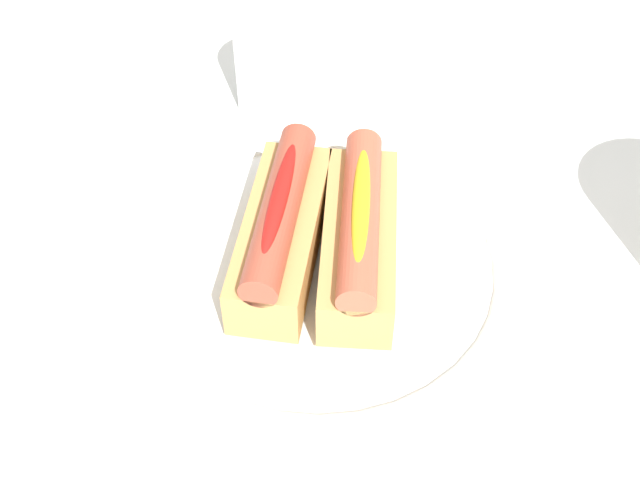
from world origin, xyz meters
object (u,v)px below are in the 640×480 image
water_glass (274,69)px  hotdog_front (281,229)px  serving_bowl (320,272)px  hotdog_back (359,236)px

water_glass → hotdog_front: bearing=-7.4°
serving_bowl → hotdog_back: size_ratio=1.74×
hotdog_front → water_glass: (-0.21, 0.03, -0.02)m
hotdog_front → water_glass: size_ratio=1.76×
serving_bowl → hotdog_front: 0.05m
hotdog_back → water_glass: (-0.22, -0.03, -0.02)m
hotdog_back → water_glass: size_ratio=1.75×
serving_bowl → water_glass: water_glass is taller
hotdog_back → water_glass: bearing=-173.5°
serving_bowl → hotdog_back: bearing=72.4°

